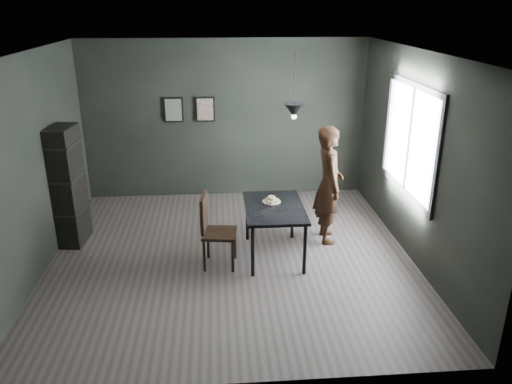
{
  "coord_description": "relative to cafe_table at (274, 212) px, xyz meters",
  "views": [
    {
      "loc": [
        -0.16,
        -6.25,
        3.38
      ],
      "look_at": [
        0.35,
        0.05,
        0.95
      ],
      "focal_mm": 35.0,
      "sensor_mm": 36.0,
      "label": 1
    }
  ],
  "objects": [
    {
      "name": "donut_pile",
      "position": [
        -0.03,
        0.14,
        0.12
      ],
      "size": [
        0.19,
        0.2,
        0.09
      ],
      "rotation": [
        0.0,
        0.0,
        0.07
      ],
      "color": "#FBECC3",
      "rests_on": "white_plate"
    },
    {
      "name": "pendant_lamp",
      "position": [
        0.25,
        0.1,
        1.38
      ],
      "size": [
        0.28,
        0.28,
        0.86
      ],
      "color": "black",
      "rests_on": "ground"
    },
    {
      "name": "window_assembly",
      "position": [
        1.87,
        0.2,
        0.93
      ],
      "size": [
        0.04,
        1.96,
        1.56
      ],
      "color": "white",
      "rests_on": "ground"
    },
    {
      "name": "framed_print_right",
      "position": [
        -0.95,
        2.47,
        0.93
      ],
      "size": [
        0.34,
        0.04,
        0.44
      ],
      "color": "black",
      "rests_on": "ground"
    },
    {
      "name": "wood_chair",
      "position": [
        -0.85,
        -0.19,
        -0.09
      ],
      "size": [
        0.49,
        0.49,
        1.01
      ],
      "rotation": [
        0.0,
        0.0,
        -0.12
      ],
      "color": "black",
      "rests_on": "ground"
    },
    {
      "name": "cafe_table",
      "position": [
        0.0,
        0.0,
        0.0
      ],
      "size": [
        0.8,
        1.2,
        0.75
      ],
      "color": "black",
      "rests_on": "ground"
    },
    {
      "name": "woman",
      "position": [
        0.85,
        0.46,
        0.2
      ],
      "size": [
        0.43,
        0.64,
        1.75
      ],
      "primitive_type": "imported",
      "rotation": [
        0.0,
        0.0,
        1.56
      ],
      "color": "black",
      "rests_on": "ground"
    },
    {
      "name": "ground",
      "position": [
        -0.6,
        0.0,
        -0.67
      ],
      "size": [
        5.0,
        5.0,
        0.0
      ],
      "primitive_type": "plane",
      "color": "#3A3432",
      "rests_on": "ground"
    },
    {
      "name": "framed_print_left",
      "position": [
        -1.5,
        2.47,
        0.93
      ],
      "size": [
        0.34,
        0.04,
        0.44
      ],
      "color": "black",
      "rests_on": "ground"
    },
    {
      "name": "shelf_unit",
      "position": [
        -2.92,
        0.69,
        0.21
      ],
      "size": [
        0.39,
        0.61,
        1.75
      ],
      "primitive_type": "cube",
      "rotation": [
        0.0,
        0.0,
        -0.1
      ],
      "color": "black",
      "rests_on": "ground"
    },
    {
      "name": "back_wall",
      "position": [
        -0.6,
        2.5,
        0.73
      ],
      "size": [
        5.0,
        0.1,
        2.8
      ],
      "primitive_type": "cube",
      "color": "black",
      "rests_on": "ground"
    },
    {
      "name": "ceiling",
      "position": [
        -0.6,
        0.0,
        2.13
      ],
      "size": [
        5.0,
        5.0,
        0.02
      ],
      "color": "silver",
      "rests_on": "ground"
    },
    {
      "name": "white_plate",
      "position": [
        -0.03,
        0.14,
        0.08
      ],
      "size": [
        0.23,
        0.23,
        0.01
      ],
      "primitive_type": "cylinder",
      "color": "silver",
      "rests_on": "cafe_table"
    }
  ]
}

